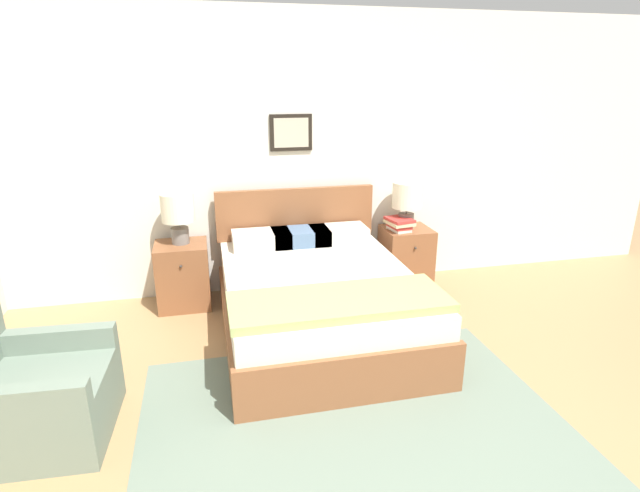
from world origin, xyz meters
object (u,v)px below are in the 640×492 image
(bed, at_px, (318,299))
(table_lamp_by_door, at_px, (407,199))
(nightstand_near_window, at_px, (183,275))
(nightstand_by_door, at_px, (406,257))
(armchair, at_px, (29,395))
(table_lamp_near_window, at_px, (178,211))

(bed, xyz_separation_m, table_lamp_by_door, (1.07, 0.80, 0.59))
(table_lamp_by_door, bearing_deg, nightstand_near_window, -179.29)
(table_lamp_by_door, bearing_deg, nightstand_by_door, -74.33)
(nightstand_by_door, bearing_deg, nightstand_near_window, 180.00)
(armchair, height_order, table_lamp_near_window, table_lamp_near_window)
(nightstand_by_door, relative_size, table_lamp_by_door, 1.30)
(bed, distance_m, nightstand_by_door, 1.33)
(nightstand_near_window, height_order, nightstand_by_door, same)
(armchair, height_order, nightstand_by_door, armchair)
(nightstand_by_door, bearing_deg, bed, -144.33)
(nightstand_near_window, relative_size, table_lamp_near_window, 1.30)
(armchair, distance_m, nightstand_by_door, 3.39)
(bed, height_order, nightstand_by_door, bed)
(bed, bearing_deg, nightstand_near_window, 144.33)
(bed, relative_size, nightstand_near_window, 3.39)
(bed, bearing_deg, table_lamp_by_door, 36.78)
(bed, height_order, table_lamp_by_door, table_lamp_by_door)
(nightstand_near_window, bearing_deg, nightstand_by_door, 0.00)
(table_lamp_near_window, bearing_deg, nightstand_near_window, -100.27)
(table_lamp_near_window, bearing_deg, table_lamp_by_door, 0.00)
(nightstand_near_window, xyz_separation_m, table_lamp_by_door, (2.15, 0.03, 0.59))
(nightstand_by_door, distance_m, table_lamp_near_window, 2.23)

